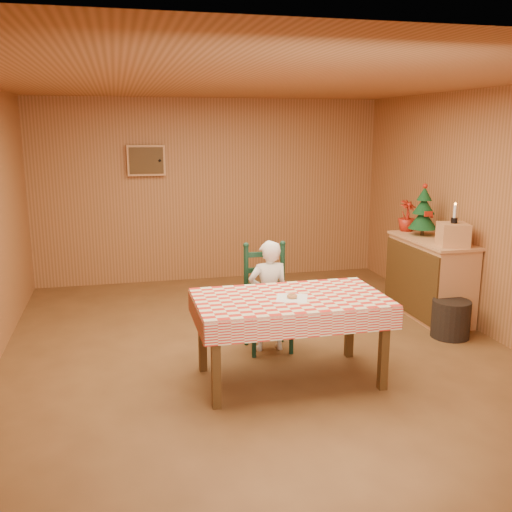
{
  "coord_description": "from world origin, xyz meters",
  "views": [
    {
      "loc": [
        -1.29,
        -5.16,
        2.2
      ],
      "look_at": [
        0.0,
        0.2,
        0.95
      ],
      "focal_mm": 40.0,
      "sensor_mm": 36.0,
      "label": 1
    }
  ],
  "objects_px": {
    "shelf_unit": "(430,278)",
    "storage_bin": "(451,319)",
    "ladder_chair": "(267,300)",
    "crate": "(453,235)",
    "christmas_tree": "(423,212)",
    "dining_table": "(290,306)",
    "seated_child": "(269,296)"
  },
  "relations": [
    {
      "from": "seated_child",
      "to": "christmas_tree",
      "type": "height_order",
      "value": "christmas_tree"
    },
    {
      "from": "dining_table",
      "to": "ladder_chair",
      "type": "xyz_separation_m",
      "value": [
        0.0,
        0.79,
        -0.18
      ]
    },
    {
      "from": "ladder_chair",
      "to": "seated_child",
      "type": "relative_size",
      "value": 0.96
    },
    {
      "from": "dining_table",
      "to": "crate",
      "type": "relative_size",
      "value": 5.52
    },
    {
      "from": "dining_table",
      "to": "seated_child",
      "type": "distance_m",
      "value": 0.74
    },
    {
      "from": "storage_bin",
      "to": "christmas_tree",
      "type": "bearing_deg",
      "value": 81.14
    },
    {
      "from": "christmas_tree",
      "to": "storage_bin",
      "type": "relative_size",
      "value": 1.54
    },
    {
      "from": "ladder_chair",
      "to": "seated_child",
      "type": "xyz_separation_m",
      "value": [
        -0.0,
        -0.06,
        0.06
      ]
    },
    {
      "from": "ladder_chair",
      "to": "shelf_unit",
      "type": "distance_m",
      "value": 2.19
    },
    {
      "from": "christmas_tree",
      "to": "storage_bin",
      "type": "xyz_separation_m",
      "value": [
        -0.15,
        -0.96,
        -1.01
      ]
    },
    {
      "from": "shelf_unit",
      "to": "christmas_tree",
      "type": "distance_m",
      "value": 0.79
    },
    {
      "from": "seated_child",
      "to": "christmas_tree",
      "type": "distance_m",
      "value": 2.38
    },
    {
      "from": "seated_child",
      "to": "christmas_tree",
      "type": "bearing_deg",
      "value": -158.56
    },
    {
      "from": "dining_table",
      "to": "seated_child",
      "type": "relative_size",
      "value": 1.47
    },
    {
      "from": "dining_table",
      "to": "christmas_tree",
      "type": "bearing_deg",
      "value": 36.33
    },
    {
      "from": "dining_table",
      "to": "storage_bin",
      "type": "xyz_separation_m",
      "value": [
        1.98,
        0.61,
        -0.49
      ]
    },
    {
      "from": "shelf_unit",
      "to": "christmas_tree",
      "type": "height_order",
      "value": "christmas_tree"
    },
    {
      "from": "dining_table",
      "to": "storage_bin",
      "type": "bearing_deg",
      "value": 17.04
    },
    {
      "from": "dining_table",
      "to": "christmas_tree",
      "type": "distance_m",
      "value": 2.7
    },
    {
      "from": "dining_table",
      "to": "storage_bin",
      "type": "relative_size",
      "value": 4.11
    },
    {
      "from": "crate",
      "to": "christmas_tree",
      "type": "relative_size",
      "value": 0.48
    },
    {
      "from": "seated_child",
      "to": "storage_bin",
      "type": "height_order",
      "value": "seated_child"
    },
    {
      "from": "seated_child",
      "to": "crate",
      "type": "relative_size",
      "value": 3.75
    },
    {
      "from": "crate",
      "to": "storage_bin",
      "type": "xyz_separation_m",
      "value": [
        -0.15,
        -0.31,
        -0.85
      ]
    },
    {
      "from": "seated_child",
      "to": "dining_table",
      "type": "bearing_deg",
      "value": 90.0
    },
    {
      "from": "christmas_tree",
      "to": "seated_child",
      "type": "bearing_deg",
      "value": -158.56
    },
    {
      "from": "ladder_chair",
      "to": "dining_table",
      "type": "bearing_deg",
      "value": -90.0
    },
    {
      "from": "christmas_tree",
      "to": "ladder_chair",
      "type": "bearing_deg",
      "value": -159.9
    },
    {
      "from": "christmas_tree",
      "to": "storage_bin",
      "type": "distance_m",
      "value": 1.4
    },
    {
      "from": "ladder_chair",
      "to": "storage_bin",
      "type": "relative_size",
      "value": 2.68
    },
    {
      "from": "shelf_unit",
      "to": "storage_bin",
      "type": "height_order",
      "value": "shelf_unit"
    },
    {
      "from": "crate",
      "to": "storage_bin",
      "type": "height_order",
      "value": "crate"
    }
  ]
}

